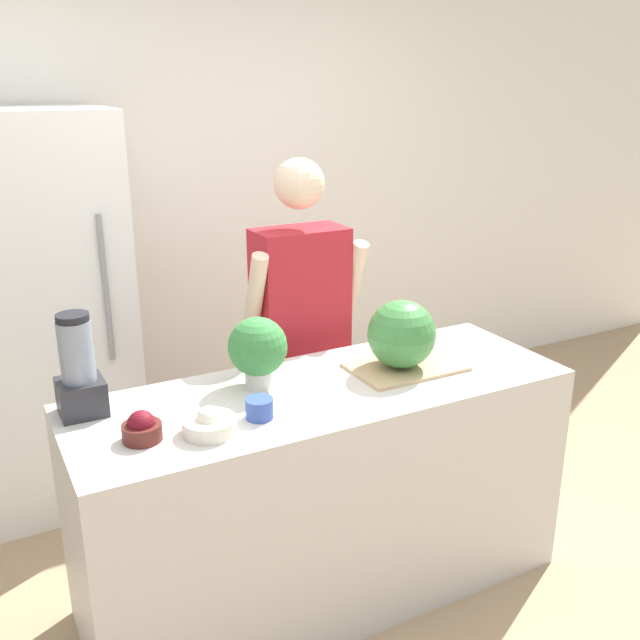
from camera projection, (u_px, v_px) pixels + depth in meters
name	position (u px, v px, depth m)	size (l,w,h in m)	color
ground_plane	(365.00, 638.00, 2.62)	(14.00, 14.00, 0.00)	tan
wall_back	(180.00, 205.00, 3.85)	(8.00, 0.06, 2.60)	white
counter_island	(324.00, 492.00, 2.74)	(1.86, 0.64, 0.88)	beige
refrigerator	(47.00, 314.00, 3.29)	(0.70, 0.71, 1.83)	white
person	(301.00, 340.00, 3.17)	(0.54, 0.26, 1.64)	gray
cutting_board	(405.00, 367.00, 2.77)	(0.43, 0.29, 0.01)	tan
watermelon	(402.00, 334.00, 2.71)	(0.26, 0.26, 0.26)	#3D7F3D
bowl_cherries	(142.00, 428.00, 2.21)	(0.12, 0.12, 0.10)	#511E19
bowl_cream	(209.00, 424.00, 2.26)	(0.17, 0.17, 0.09)	beige
bowl_small_blue	(259.00, 408.00, 2.36)	(0.09, 0.09, 0.07)	#334C9E
blender	(79.00, 372.00, 2.35)	(0.15, 0.15, 0.35)	#28282D
potted_plant	(258.00, 348.00, 2.56)	(0.22, 0.22, 0.26)	beige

